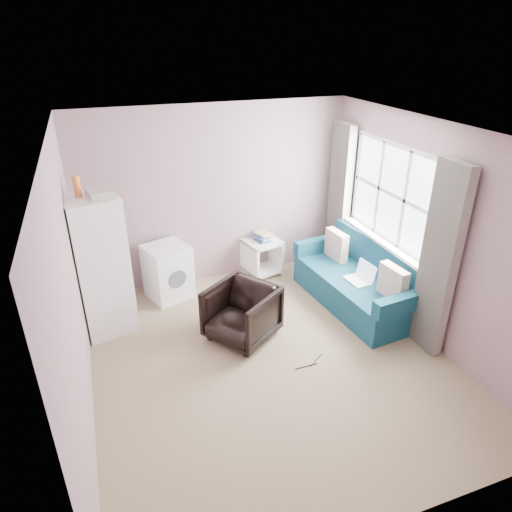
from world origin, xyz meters
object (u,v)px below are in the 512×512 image
Objects in this scene: washing_machine at (168,271)px; sofa at (361,282)px; armchair at (242,311)px; side_table at (262,254)px; fridge at (99,265)px.

sofa is at bearing -42.52° from washing_machine.
armchair is 1.65m from side_table.
washing_machine is (-0.64, 1.25, 0.02)m from armchair.
washing_machine is 2.60m from sofa.
side_table is (1.44, 0.20, -0.08)m from washing_machine.
side_table is at bearing 3.22° from fridge.
fridge is (-1.49, 0.77, 0.49)m from armchair.
sofa reaches higher than washing_machine.
sofa is at bearing 61.97° from armchair.
fridge is 2.57× the size of washing_machine.
sofa reaches higher than armchair.
washing_machine is at bearing 150.74° from sofa.
armchair is 0.38× the size of fridge.
washing_machine reaches higher than armchair.
washing_machine is 1.13× the size of side_table.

